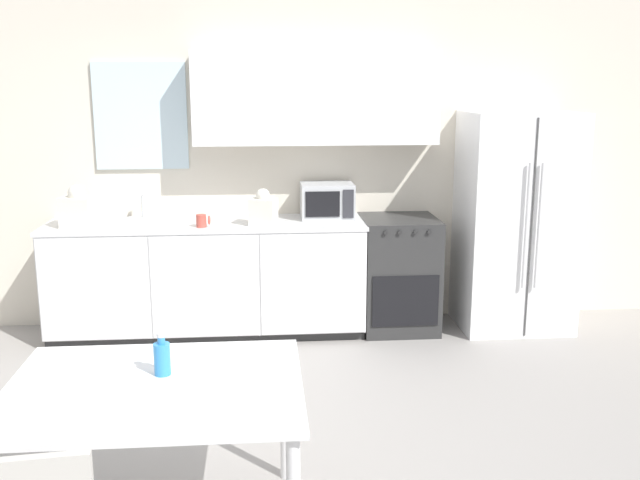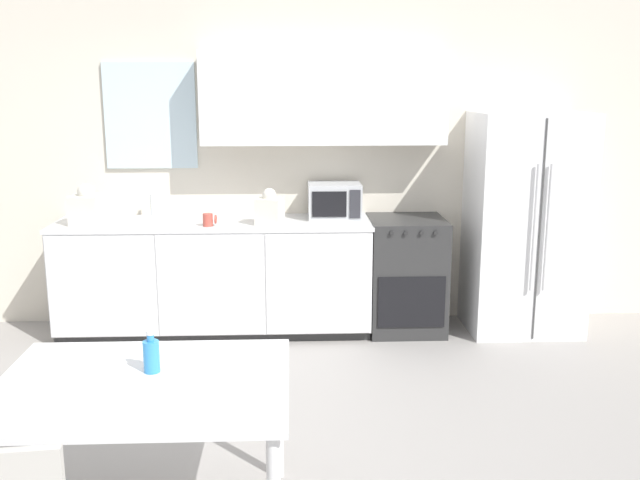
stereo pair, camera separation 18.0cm
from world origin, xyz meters
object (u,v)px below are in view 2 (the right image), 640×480
(dining_table, at_px, (143,399))
(drink_bottle, at_px, (151,355))
(oven_range, at_px, (406,275))
(refrigerator, at_px, (525,224))
(microwave, at_px, (334,201))
(coffee_mug, at_px, (209,220))

(dining_table, relative_size, drink_bottle, 6.53)
(oven_range, relative_size, drink_bottle, 4.76)
(refrigerator, relative_size, microwave, 4.19)
(oven_range, bearing_deg, refrigerator, -1.54)
(coffee_mug, relative_size, drink_bottle, 0.55)
(dining_table, height_order, drink_bottle, drink_bottle)
(oven_range, xyz_separation_m, coffee_mug, (-1.56, -0.20, 0.51))
(oven_range, relative_size, coffee_mug, 8.63)
(refrigerator, xyz_separation_m, microwave, (-1.54, 0.13, 0.18))
(oven_range, xyz_separation_m, refrigerator, (0.96, -0.03, 0.42))
(oven_range, xyz_separation_m, dining_table, (-1.59, -2.66, 0.18))
(coffee_mug, bearing_deg, dining_table, -90.58)
(coffee_mug, bearing_deg, drink_bottle, -90.04)
(refrigerator, distance_m, drink_bottle, 3.57)
(refrigerator, xyz_separation_m, dining_table, (-2.54, -2.64, -0.24))
(refrigerator, relative_size, coffee_mug, 16.48)
(coffee_mug, distance_m, dining_table, 2.48)
(refrigerator, bearing_deg, coffee_mug, -176.02)
(refrigerator, distance_m, microwave, 1.55)
(microwave, distance_m, coffee_mug, 1.03)
(refrigerator, xyz_separation_m, drink_bottle, (-2.52, -2.53, -0.08))
(microwave, relative_size, dining_table, 0.33)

